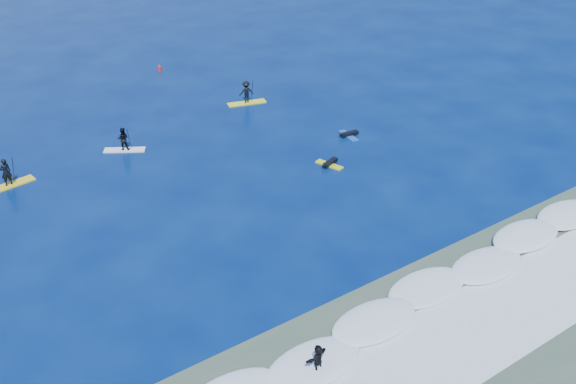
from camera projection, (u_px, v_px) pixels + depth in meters
ground at (303, 214)px, 39.40m from camera, size 160.00×160.00×0.00m
shallow_water at (480, 348)px, 29.46m from camera, size 90.00×13.00×0.01m
breaking_wave at (418, 301)px, 32.30m from camera, size 40.00×6.00×0.30m
whitewater at (464, 335)px, 30.17m from camera, size 34.00×5.00×0.02m
sup_paddler_left at (7, 177)px, 41.98m from camera, size 3.41×1.34×2.33m
sup_paddler_center at (123, 141)px, 46.47m from camera, size 2.91×2.19×2.08m
sup_paddler_right at (246, 94)px, 54.11m from camera, size 3.37×1.67×2.30m
prone_paddler_near at (329, 164)px, 44.79m from camera, size 1.60×2.11×0.43m
prone_paddler_far at (348, 135)px, 48.88m from camera, size 1.67×2.14×0.44m
wave_surfer at (318, 359)px, 27.72m from camera, size 2.07×0.94×1.45m
marker_buoy at (160, 68)px, 61.23m from camera, size 0.30×0.30×0.73m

